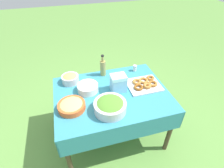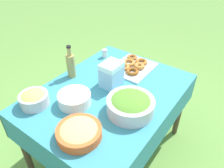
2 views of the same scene
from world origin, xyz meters
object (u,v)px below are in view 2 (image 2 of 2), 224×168
(salad_bowl, at_px, (130,104))
(cooler_box, at_px, (111,74))
(donut_platter, at_px, (133,66))
(olive_oil_bottle, at_px, (71,65))
(plate_stack, at_px, (75,99))
(fruit_bowl, at_px, (34,98))
(pasta_bowl, at_px, (79,132))

(salad_bowl, distance_m, cooler_box, 0.33)
(salad_bowl, bearing_deg, donut_platter, 29.90)
(salad_bowl, height_order, olive_oil_bottle, olive_oil_bottle)
(donut_platter, xyz_separation_m, plate_stack, (-0.65, 0.08, 0.02))
(plate_stack, distance_m, olive_oil_bottle, 0.36)
(fruit_bowl, bearing_deg, salad_bowl, -60.15)
(fruit_bowl, relative_size, cooler_box, 1.01)
(salad_bowl, xyz_separation_m, plate_stack, (-0.16, 0.36, -0.02))
(pasta_bowl, xyz_separation_m, plate_stack, (0.20, 0.23, 0.00))
(fruit_bowl, bearing_deg, olive_oil_bottle, 6.05)
(olive_oil_bottle, relative_size, fruit_bowl, 1.39)
(plate_stack, height_order, cooler_box, cooler_box)
(salad_bowl, xyz_separation_m, pasta_bowl, (-0.36, 0.13, -0.02))
(fruit_bowl, bearing_deg, cooler_box, -30.55)
(donut_platter, bearing_deg, plate_stack, 172.98)
(donut_platter, relative_size, olive_oil_bottle, 1.35)
(pasta_bowl, height_order, olive_oil_bottle, olive_oil_bottle)
(plate_stack, distance_m, fruit_bowl, 0.28)
(cooler_box, bearing_deg, plate_stack, 166.60)
(donut_platter, height_order, cooler_box, cooler_box)
(salad_bowl, distance_m, pasta_bowl, 0.39)
(cooler_box, bearing_deg, pasta_bowl, -164.03)
(fruit_bowl, bearing_deg, donut_platter, -19.96)
(pasta_bowl, distance_m, plate_stack, 0.31)
(salad_bowl, bearing_deg, cooler_box, 58.77)
(salad_bowl, relative_size, fruit_bowl, 1.59)
(plate_stack, height_order, fruit_bowl, fruit_bowl)
(fruit_bowl, bearing_deg, plate_stack, -51.65)
(salad_bowl, xyz_separation_m, olive_oil_bottle, (0.08, 0.62, 0.05))
(donut_platter, bearing_deg, salad_bowl, -150.10)
(pasta_bowl, bearing_deg, olive_oil_bottle, 48.26)
(salad_bowl, bearing_deg, fruit_bowl, 119.85)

